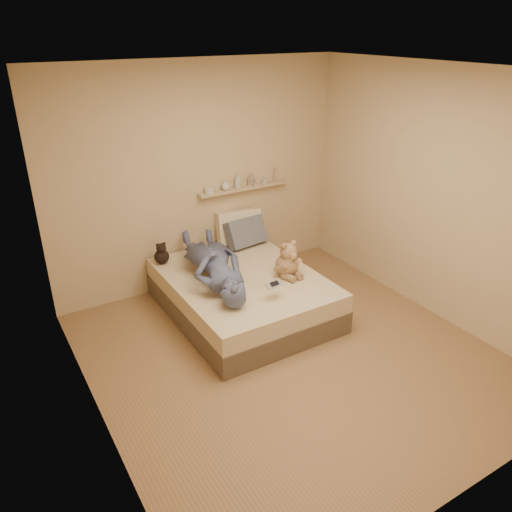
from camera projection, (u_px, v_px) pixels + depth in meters
room at (295, 231)px, 4.29m from camera, size 3.80×3.80×3.80m
bed at (243, 294)px, 5.47m from camera, size 1.50×1.90×0.45m
game_console at (274, 285)px, 4.86m from camera, size 0.18×0.09×0.06m
teddy_bear at (288, 262)px, 5.30m from camera, size 0.34×0.33×0.41m
dark_plush at (162, 254)px, 5.60m from camera, size 0.17×0.17×0.26m
pillow_cream at (239, 226)px, 6.13m from camera, size 0.58×0.31×0.42m
pillow_grey at (246, 232)px, 6.04m from camera, size 0.53×0.33×0.37m
person at (214, 263)px, 5.24m from camera, size 0.82×1.58×0.36m
wall_shelf at (244, 188)px, 6.05m from camera, size 1.20×0.12×0.03m
shelf_bottles at (237, 183)px, 5.97m from camera, size 0.99×0.14×0.18m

